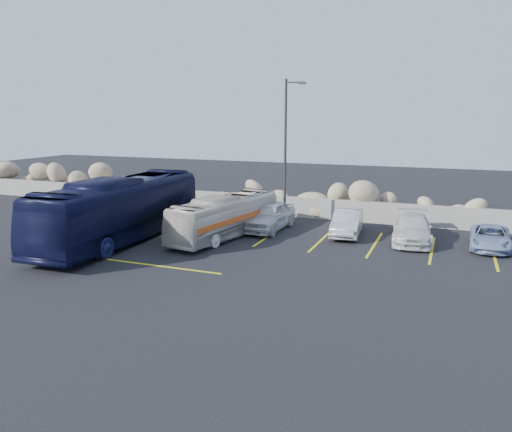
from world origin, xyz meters
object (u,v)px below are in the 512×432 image
at_px(vintage_bus, 225,216).
at_px(car_a, 269,216).
at_px(tour_coach, 121,209).
at_px(car_b, 347,223).
at_px(lamppost, 286,149).
at_px(car_d, 490,237).
at_px(car_c, 412,229).

xyz_separation_m(vintage_bus, car_a, (1.48, 2.38, -0.30)).
xyz_separation_m(tour_coach, car_b, (10.10, 5.24, -0.93)).
xyz_separation_m(lamppost, car_a, (-0.50, -1.37, -3.53)).
xyz_separation_m(tour_coach, car_d, (16.82, 5.07, -1.05)).
distance_m(vintage_bus, car_c, 9.26).
height_order(tour_coach, car_a, tour_coach).
height_order(lamppost, vintage_bus, lamppost).
xyz_separation_m(car_c, car_d, (3.49, 0.02, -0.13)).
bearing_deg(car_a, car_b, 6.25).
bearing_deg(vintage_bus, lamppost, 71.76).
height_order(lamppost, car_a, lamppost).
bearing_deg(car_c, tour_coach, -163.88).
xyz_separation_m(vintage_bus, car_d, (12.40, 2.50, -0.54)).
bearing_deg(car_b, tour_coach, -157.80).
height_order(tour_coach, car_b, tour_coach).
relative_size(car_a, car_d, 1.20).
distance_m(car_a, car_b, 4.21).
bearing_deg(car_a, tour_coach, -137.79).
height_order(car_c, car_d, car_c).
relative_size(vintage_bus, car_a, 1.69).
relative_size(vintage_bus, car_d, 2.03).
relative_size(lamppost, car_a, 1.77).
bearing_deg(car_a, lamppost, 72.18).
xyz_separation_m(vintage_bus, car_b, (5.68, 2.67, -0.42)).
distance_m(vintage_bus, car_a, 2.82).
bearing_deg(car_a, vintage_bus, -119.75).
relative_size(tour_coach, car_c, 2.51).
bearing_deg(lamppost, car_c, -10.36).
bearing_deg(car_d, car_b, -179.98).
bearing_deg(lamppost, car_b, -16.23).
bearing_deg(car_d, tour_coach, -161.74).
bearing_deg(car_d, car_a, -177.87).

